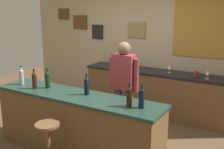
% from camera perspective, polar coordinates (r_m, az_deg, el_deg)
% --- Properties ---
extents(ground_plane, '(10.00, 10.00, 0.00)m').
position_cam_1_polar(ground_plane, '(4.62, -4.17, -13.77)').
color(ground_plane, brown).
extents(back_wall, '(6.00, 0.09, 2.80)m').
position_cam_1_polar(back_wall, '(5.90, 7.14, 6.72)').
color(back_wall, tan).
rests_on(back_wall, ground_plane).
extents(bar_counter, '(2.66, 0.60, 0.92)m').
position_cam_1_polar(bar_counter, '(4.13, -7.51, -10.23)').
color(bar_counter, brown).
rests_on(bar_counter, ground_plane).
extents(side_counter, '(2.97, 0.56, 0.90)m').
position_cam_1_polar(side_counter, '(5.62, 8.87, -3.77)').
color(side_counter, brown).
rests_on(side_counter, ground_plane).
extents(bartender, '(0.52, 0.21, 1.62)m').
position_cam_1_polar(bartender, '(4.39, 2.42, -2.05)').
color(bartender, '#384766').
rests_on(bartender, ground_plane).
extents(bar_stool, '(0.32, 0.32, 0.68)m').
position_cam_1_polar(bar_stool, '(3.76, -13.17, -13.00)').
color(bar_stool, brown).
rests_on(bar_stool, ground_plane).
extents(wine_bottle_a, '(0.07, 0.07, 0.31)m').
position_cam_1_polar(wine_bottle_a, '(4.64, -18.34, -0.34)').
color(wine_bottle_a, '#999E99').
rests_on(wine_bottle_a, bar_counter).
extents(wine_bottle_b, '(0.07, 0.07, 0.31)m').
position_cam_1_polar(wine_bottle_b, '(4.35, -15.88, -1.08)').
color(wine_bottle_b, black).
rests_on(wine_bottle_b, bar_counter).
extents(wine_bottle_c, '(0.07, 0.07, 0.31)m').
position_cam_1_polar(wine_bottle_c, '(4.33, -13.32, -1.00)').
color(wine_bottle_c, black).
rests_on(wine_bottle_c, bar_counter).
extents(wine_bottle_d, '(0.07, 0.07, 0.31)m').
position_cam_1_polar(wine_bottle_d, '(3.91, -5.31, -2.27)').
color(wine_bottle_d, black).
rests_on(wine_bottle_d, bar_counter).
extents(wine_bottle_e, '(0.07, 0.07, 0.31)m').
position_cam_1_polar(wine_bottle_e, '(3.44, 3.62, -4.50)').
color(wine_bottle_e, black).
rests_on(wine_bottle_e, bar_counter).
extents(wine_bottle_f, '(0.07, 0.07, 0.31)m').
position_cam_1_polar(wine_bottle_f, '(3.40, 6.18, -4.77)').
color(wine_bottle_f, black).
rests_on(wine_bottle_f, bar_counter).
extents(wine_glass_a, '(0.07, 0.07, 0.16)m').
position_cam_1_polar(wine_glass_a, '(5.82, 2.33, 2.68)').
color(wine_glass_a, silver).
rests_on(wine_glass_a, side_counter).
extents(wine_glass_b, '(0.07, 0.07, 0.16)m').
position_cam_1_polar(wine_glass_b, '(5.56, 5.23, 2.12)').
color(wine_glass_b, silver).
rests_on(wine_glass_b, side_counter).
extents(wine_glass_c, '(0.07, 0.07, 0.16)m').
position_cam_1_polar(wine_glass_c, '(5.39, 11.91, 1.49)').
color(wine_glass_c, silver).
rests_on(wine_glass_c, side_counter).
extents(wine_glass_d, '(0.07, 0.07, 0.16)m').
position_cam_1_polar(wine_glass_d, '(5.11, 19.30, 0.32)').
color(wine_glass_d, silver).
rests_on(wine_glass_d, side_counter).
extents(coffee_mug, '(0.12, 0.08, 0.09)m').
position_cam_1_polar(coffee_mug, '(5.27, 17.12, 0.18)').
color(coffee_mug, '#B2332D').
rests_on(coffee_mug, side_counter).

